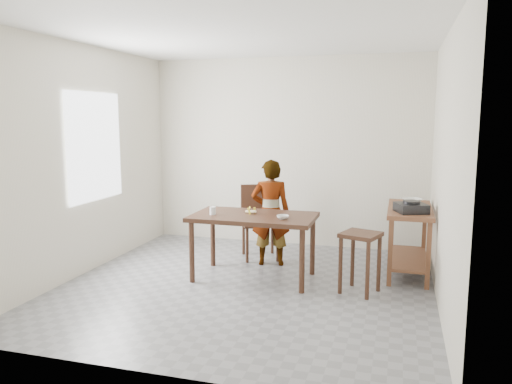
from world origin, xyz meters
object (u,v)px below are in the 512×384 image
(dining_table, at_px, (254,247))
(dining_chair, at_px, (260,222))
(child, at_px, (271,213))
(stool, at_px, (360,263))
(prep_counter, at_px, (408,240))

(dining_table, xyz_separation_m, dining_chair, (-0.15, 0.84, 0.10))
(dining_table, bearing_deg, child, 85.31)
(child, height_order, dining_chair, child)
(dining_table, distance_m, stool, 1.23)
(dining_table, height_order, stool, dining_table)
(prep_counter, xyz_separation_m, stool, (-0.50, -0.84, -0.07))
(prep_counter, bearing_deg, stool, -120.83)
(dining_table, bearing_deg, stool, -6.60)
(child, bearing_deg, dining_chair, -62.92)
(dining_table, xyz_separation_m, prep_counter, (1.72, 0.70, 0.03))
(prep_counter, distance_m, dining_chair, 1.88)
(prep_counter, xyz_separation_m, child, (-1.67, -0.11, 0.27))
(dining_chair, bearing_deg, prep_counter, -28.43)
(dining_table, height_order, prep_counter, prep_counter)
(dining_table, height_order, dining_chair, dining_chair)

